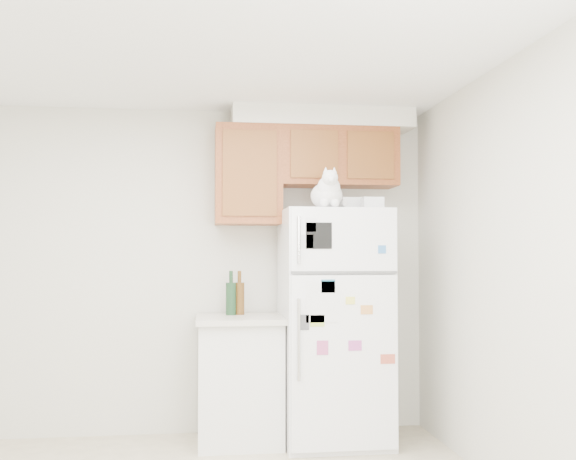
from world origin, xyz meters
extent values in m
cube|color=beige|center=(0.00, 2.00, 1.25)|extent=(3.80, 0.04, 2.50)
cube|color=beige|center=(0.00, -2.00, 1.25)|extent=(3.80, 0.04, 2.50)
cube|color=beige|center=(1.90, 0.00, 1.25)|extent=(0.04, 4.00, 2.50)
cube|color=white|center=(0.00, 0.00, 2.50)|extent=(3.80, 4.00, 0.04)
cube|color=#954720|center=(1.20, 1.82, 2.12)|extent=(0.90, 0.33, 0.45)
cube|color=#954720|center=(0.50, 1.82, 1.98)|extent=(0.50, 0.33, 0.75)
cube|color=silver|center=(1.07, 1.83, 2.42)|extent=(1.40, 0.37, 0.15)
cube|color=white|center=(1.12, 1.62, 0.85)|extent=(0.76, 0.72, 1.70)
cube|color=white|center=(1.12, 1.25, 1.48)|extent=(0.74, 0.03, 0.44)
cube|color=white|center=(1.12, 1.25, 0.64)|extent=(0.74, 0.03, 1.19)
cube|color=#59595B|center=(1.12, 1.25, 1.25)|extent=(0.74, 0.03, 0.02)
cylinder|color=silver|center=(0.80, 1.22, 1.47)|extent=(0.02, 0.02, 0.32)
cylinder|color=silver|center=(0.80, 1.22, 0.80)|extent=(0.02, 0.02, 0.55)
cube|color=black|center=(0.94, 1.23, 1.50)|extent=(0.18, 0.00, 0.18)
cube|color=white|center=(0.96, 1.23, 1.05)|extent=(0.22, 0.00, 0.28)
cube|color=#48484D|center=(0.84, 1.23, 0.91)|extent=(0.06, 0.00, 0.10)
cube|color=#3573BB|center=(1.38, 1.23, 1.41)|extent=(0.06, 0.00, 0.06)
cube|color=silver|center=(0.88, 1.23, 1.57)|extent=(0.07, 0.00, 0.09)
cube|color=#DC8F44|center=(1.27, 1.23, 0.99)|extent=(0.09, 0.00, 0.06)
cube|color=#BB4B84|center=(0.96, 1.23, 0.74)|extent=(0.08, 0.00, 0.10)
cube|color=#C6DF4E|center=(0.93, 1.23, 0.92)|extent=(0.10, 0.00, 0.08)
cube|color=#BD503B|center=(1.42, 1.23, 0.66)|extent=(0.10, 0.00, 0.07)
cube|color=#EDE753|center=(1.16, 1.23, 1.06)|extent=(0.07, 0.00, 0.05)
cube|color=#22688B|center=(1.00, 1.23, 1.16)|extent=(0.10, 0.00, 0.09)
cube|color=silver|center=(0.85, 1.23, 1.46)|extent=(0.11, 0.00, 0.09)
cube|color=#B5489A|center=(1.19, 1.23, 0.75)|extent=(0.09, 0.00, 0.07)
cube|color=white|center=(0.43, 1.68, 0.44)|extent=(0.60, 0.60, 0.88)
cube|color=beige|center=(0.43, 1.66, 0.90)|extent=(0.64, 0.64, 0.04)
ellipsoid|color=white|center=(1.03, 1.40, 1.79)|extent=(0.22, 0.30, 0.19)
ellipsoid|color=white|center=(1.03, 1.32, 1.83)|extent=(0.16, 0.13, 0.18)
sphere|color=white|center=(1.03, 1.27, 1.90)|extent=(0.11, 0.11, 0.11)
cone|color=white|center=(1.00, 1.27, 1.96)|extent=(0.04, 0.04, 0.04)
cone|color=white|center=(1.06, 1.27, 1.96)|extent=(0.04, 0.04, 0.04)
cone|color=#D88C8C|center=(1.00, 1.27, 1.95)|extent=(0.02, 0.02, 0.03)
cone|color=#D88C8C|center=(1.06, 1.27, 1.95)|extent=(0.02, 0.02, 0.03)
sphere|color=white|center=(1.03, 1.23, 1.88)|extent=(0.05, 0.05, 0.05)
sphere|color=white|center=(0.99, 1.29, 1.73)|extent=(0.06, 0.06, 0.06)
sphere|color=white|center=(1.07, 1.29, 1.73)|extent=(0.06, 0.06, 0.06)
cylinder|color=white|center=(1.12, 1.51, 1.73)|extent=(0.14, 0.19, 0.06)
cube|color=white|center=(1.28, 1.67, 1.75)|extent=(0.19, 0.14, 0.10)
cube|color=white|center=(1.39, 1.50, 1.74)|extent=(0.15, 0.11, 0.09)
camera|label=1|loc=(0.14, -3.28, 1.36)|focal=42.00mm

